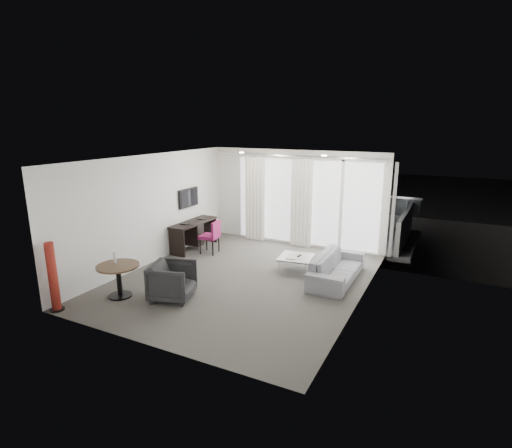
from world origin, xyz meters
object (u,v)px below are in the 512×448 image
at_px(sofa, 337,267).
at_px(rattan_chair_b, 370,227).
at_px(desk, 194,235).
at_px(tub_armchair, 172,281).
at_px(rattan_chair_a, 344,220).
at_px(round_table, 119,281).
at_px(red_lamp, 53,277).
at_px(coffee_table, 296,263).
at_px(desk_chair, 209,237).

bearing_deg(sofa, rattan_chair_b, -0.63).
height_order(desk, tub_armchair, desk).
bearing_deg(rattan_chair_a, round_table, -92.83).
height_order(red_lamp, tub_armchair, red_lamp).
relative_size(tub_armchair, coffee_table, 1.07).
bearing_deg(rattan_chair_b, rattan_chair_a, 167.16).
bearing_deg(tub_armchair, sofa, -65.35).
height_order(desk, coffee_table, desk).
xyz_separation_m(tub_armchair, sofa, (2.56, 2.34, -0.07)).
bearing_deg(desk_chair, red_lamp, -106.17).
bearing_deg(desk, desk_chair, -13.55).
bearing_deg(desk, red_lamp, -91.31).
relative_size(desk_chair, tub_armchair, 1.10).
relative_size(red_lamp, rattan_chair_b, 1.54).
relative_size(desk, desk_chair, 1.82).
xyz_separation_m(desk, rattan_chair_b, (4.09, 2.85, 0.04)).
height_order(red_lamp, coffee_table, red_lamp).
bearing_deg(desk_chair, desk, 159.94).
distance_m(rattan_chair_a, rattan_chair_b, 0.95).
xyz_separation_m(desk_chair, rattan_chair_a, (2.63, 3.38, 0.01)).
height_order(red_lamp, rattan_chair_a, red_lamp).
relative_size(sofa, rattan_chair_b, 2.39).
bearing_deg(rattan_chair_b, coffee_table, -96.85).
bearing_deg(desk_chair, tub_armchair, -77.78).
bearing_deg(rattan_chair_b, sofa, -79.41).
height_order(desk_chair, rattan_chair_b, desk_chair).
relative_size(desk_chair, rattan_chair_b, 1.05).
relative_size(red_lamp, sofa, 0.65).
bearing_deg(desk_chair, sofa, -11.92).
distance_m(tub_armchair, coffee_table, 2.94).
bearing_deg(desk, rattan_chair_a, 45.18).
height_order(round_table, coffee_table, round_table).
height_order(desk_chair, sofa, desk_chair).
xyz_separation_m(round_table, sofa, (3.55, 2.72, -0.03)).
xyz_separation_m(desk_chair, coffee_table, (2.47, -0.18, -0.27)).
bearing_deg(rattan_chair_a, tub_armchair, -85.86).
xyz_separation_m(desk, round_table, (0.50, -3.19, -0.05)).
xyz_separation_m(round_table, rattan_chair_b, (3.59, 6.05, 0.09)).
height_order(coffee_table, rattan_chair_b, rattan_chair_b).
bearing_deg(desk_chair, round_table, -98.19).
relative_size(round_table, red_lamp, 0.63).
bearing_deg(sofa, rattan_chair_a, 12.63).
xyz_separation_m(round_table, red_lamp, (-0.59, -0.95, 0.32)).
height_order(desk, rattan_chair_a, rattan_chair_a).
bearing_deg(sofa, desk_chair, 84.60).
relative_size(sofa, rattan_chair_a, 2.25).
height_order(desk, sofa, desk).
xyz_separation_m(desk_chair, tub_armchair, (0.90, -2.66, -0.07)).
distance_m(red_lamp, sofa, 5.55).
bearing_deg(tub_armchair, desk_chair, 1.02).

